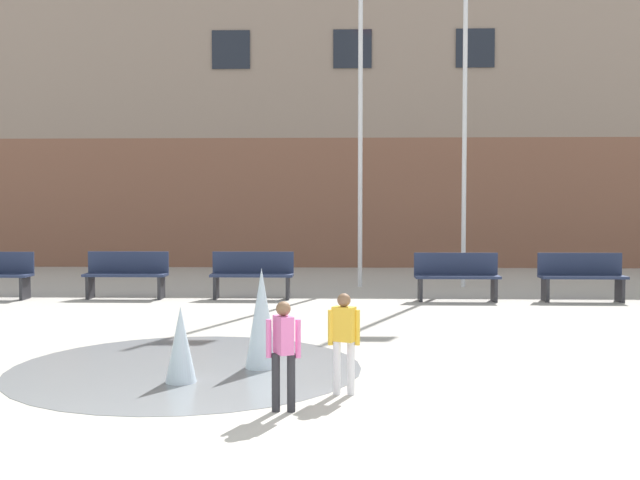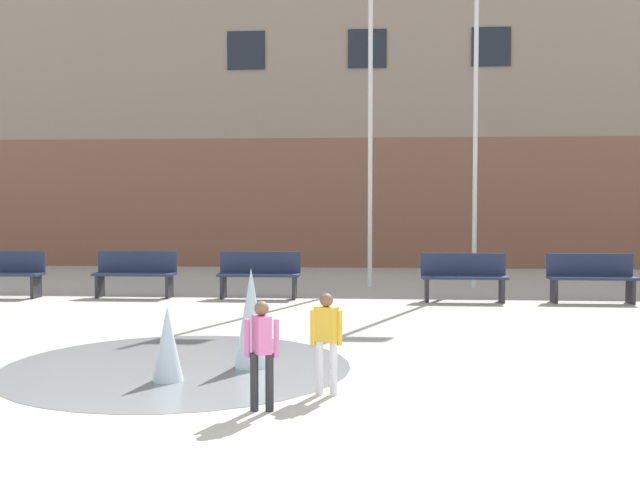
% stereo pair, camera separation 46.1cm
% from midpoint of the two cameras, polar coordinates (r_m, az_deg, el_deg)
% --- Properties ---
extents(ground_plane, '(100.00, 100.00, 0.00)m').
position_cam_midpoint_polar(ground_plane, '(5.52, 1.98, -16.77)').
color(ground_plane, '#B2ADA3').
extents(library_building, '(36.00, 6.05, 8.36)m').
position_cam_midpoint_polar(library_building, '(24.80, 1.86, 8.15)').
color(library_building, brown).
rests_on(library_building, ground).
extents(splash_fountain, '(3.94, 3.94, 1.13)m').
position_cam_midpoint_polar(splash_fountain, '(8.43, -9.28, -7.57)').
color(splash_fountain, gray).
rests_on(splash_fountain, ground).
extents(park_bench_left_of_flagpoles, '(1.60, 0.44, 0.91)m').
position_cam_midpoint_polar(park_bench_left_of_flagpoles, '(15.18, -15.37, -2.50)').
color(park_bench_left_of_flagpoles, '#28282D').
rests_on(park_bench_left_of_flagpoles, ground).
extents(park_bench_under_left_flagpole, '(1.60, 0.44, 0.91)m').
position_cam_midpoint_polar(park_bench_under_left_flagpole, '(14.67, -6.08, -2.60)').
color(park_bench_under_left_flagpole, '#28282D').
rests_on(park_bench_under_left_flagpole, ground).
extents(park_bench_center, '(1.60, 0.44, 0.91)m').
position_cam_midpoint_polar(park_bench_center, '(14.46, 9.48, -2.70)').
color(park_bench_center, '#28282D').
rests_on(park_bench_center, ground).
extents(park_bench_under_right_flagpole, '(1.60, 0.44, 0.91)m').
position_cam_midpoint_polar(park_bench_under_right_flagpole, '(15.00, 18.48, -2.61)').
color(park_bench_under_right_flagpole, '#28282D').
rests_on(park_bench_under_right_flagpole, ground).
extents(child_in_fountain, '(0.31, 0.20, 0.99)m').
position_cam_midpoint_polar(child_in_fountain, '(7.26, 0.00, -7.28)').
color(child_in_fountain, silver).
rests_on(child_in_fountain, ground).
extents(child_with_pink_shirt, '(0.31, 0.24, 0.99)m').
position_cam_midpoint_polar(child_with_pink_shirt, '(6.70, -4.79, -8.14)').
color(child_with_pink_shirt, '#28282D').
rests_on(child_with_pink_shirt, ground).
extents(flagpole_left, '(0.80, 0.10, 8.69)m').
position_cam_midpoint_polar(flagpole_left, '(16.92, 2.40, 12.10)').
color(flagpole_left, silver).
rests_on(flagpole_left, ground).
extents(flagpole_right, '(0.80, 0.10, 8.25)m').
position_cam_midpoint_polar(flagpole_right, '(17.07, 10.31, 11.23)').
color(flagpole_right, silver).
rests_on(flagpole_right, ground).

